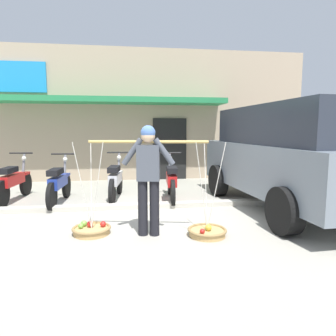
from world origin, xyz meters
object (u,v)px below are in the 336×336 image
(motorcycle_end_of_row, at_px, (171,181))
(parked_truck, at_px, (289,154))
(motorcycle_third_in_row, at_px, (116,180))
(fruit_basket_right_side, at_px, (207,231))
(motorcycle_second_in_row, at_px, (59,184))
(fruit_vendor, at_px, (148,173))
(fruit_basket_left_side, at_px, (91,229))
(motorcycle_nearest_shop, at_px, (14,182))

(motorcycle_end_of_row, bearing_deg, parked_truck, -25.19)
(motorcycle_end_of_row, bearing_deg, motorcycle_third_in_row, 167.74)
(fruit_basket_right_side, distance_m, motorcycle_second_in_row, 3.64)
(motorcycle_third_in_row, bearing_deg, parked_truck, -20.78)
(fruit_vendor, height_order, fruit_basket_left_side, fruit_vendor)
(fruit_basket_left_side, xyz_separation_m, motorcycle_third_in_row, (0.31, 2.38, 0.38))
(fruit_vendor, bearing_deg, motorcycle_third_in_row, 102.92)
(motorcycle_second_in_row, bearing_deg, fruit_basket_right_side, -41.99)
(motorcycle_nearest_shop, relative_size, motorcycle_second_in_row, 1.00)
(fruit_basket_right_side, bearing_deg, parked_truck, 33.61)
(fruit_basket_left_side, bearing_deg, motorcycle_end_of_row, 53.15)
(motorcycle_second_in_row, bearing_deg, motorcycle_end_of_row, 0.42)
(fruit_basket_left_side, bearing_deg, parked_truck, 15.08)
(motorcycle_nearest_shop, height_order, parked_truck, parked_truck)
(fruit_basket_right_side, bearing_deg, motorcycle_end_of_row, 94.71)
(motorcycle_third_in_row, relative_size, parked_truck, 0.37)
(fruit_vendor, bearing_deg, parked_truck, 22.21)
(motorcycle_third_in_row, bearing_deg, motorcycle_second_in_row, -166.41)
(motorcycle_nearest_shop, xyz_separation_m, motorcycle_second_in_row, (1.08, -0.40, 0.00))
(fruit_basket_left_side, relative_size, parked_truck, 0.30)
(motorcycle_second_in_row, height_order, motorcycle_end_of_row, same)
(motorcycle_nearest_shop, relative_size, motorcycle_third_in_row, 1.00)
(fruit_basket_left_side, bearing_deg, fruit_basket_right_side, -10.76)
(motorcycle_nearest_shop, distance_m, parked_truck, 6.05)
(motorcycle_end_of_row, distance_m, parked_truck, 2.60)
(fruit_basket_right_side, height_order, motorcycle_second_in_row, fruit_basket_right_side)
(fruit_vendor, distance_m, motorcycle_second_in_row, 2.94)
(fruit_basket_left_side, height_order, fruit_basket_right_side, same)
(fruit_vendor, relative_size, motorcycle_end_of_row, 0.98)
(motorcycle_second_in_row, distance_m, motorcycle_third_in_row, 1.26)
(fruit_vendor, height_order, motorcycle_nearest_shop, fruit_vendor)
(motorcycle_third_in_row, relative_size, motorcycle_end_of_row, 1.00)
(fruit_basket_left_side, xyz_separation_m, motorcycle_nearest_shop, (-1.99, 2.49, 0.38))
(motorcycle_third_in_row, distance_m, motorcycle_end_of_row, 1.30)
(motorcycle_nearest_shop, xyz_separation_m, parked_truck, (5.84, -1.45, 0.68))
(fruit_basket_right_side, bearing_deg, motorcycle_nearest_shop, 143.14)
(motorcycle_nearest_shop, xyz_separation_m, motorcycle_third_in_row, (2.30, -0.11, 0.00))
(fruit_basket_right_side, height_order, motorcycle_third_in_row, fruit_basket_right_side)
(fruit_basket_right_side, bearing_deg, motorcycle_third_in_row, 118.45)
(fruit_basket_left_side, distance_m, motorcycle_third_in_row, 2.43)
(motorcycle_nearest_shop, relative_size, motorcycle_end_of_row, 1.00)
(motorcycle_third_in_row, bearing_deg, fruit_basket_right_side, -61.55)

